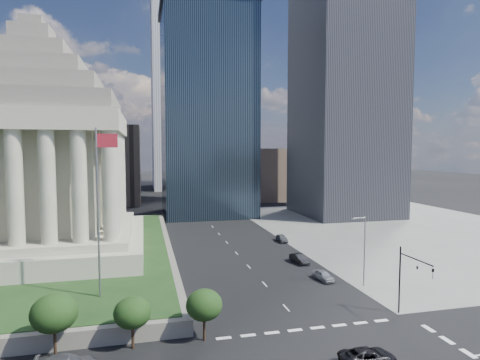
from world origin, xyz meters
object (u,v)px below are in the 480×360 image
object	(u,v)px
parked_sedan_mid	(299,259)
pickup_truck	(368,356)
parked_sedan_near	(323,275)
parked_sedan_far	(282,238)
war_memorial	(36,138)
street_lamp_north	(363,247)
flagpole	(99,203)
traffic_signal_ne	(410,274)

from	to	relation	value
parked_sedan_mid	pickup_truck	bearing A→B (deg)	-108.48
parked_sedan_near	parked_sedan_mid	distance (m)	9.38
parked_sedan_far	war_memorial	bearing A→B (deg)	-170.28
street_lamp_north	parked_sedan_far	size ratio (longest dim) A/B	2.24
flagpole	street_lamp_north	distance (m)	35.95
war_memorial	flagpole	distance (m)	28.16
war_memorial	flagpole	world-z (taller)	war_memorial
flagpole	street_lamp_north	world-z (taller)	flagpole
parked_sedan_near	parked_sedan_far	bearing A→B (deg)	77.82
war_memorial	street_lamp_north	bearing A→B (deg)	-25.92
flagpole	traffic_signal_ne	xyz separation A→B (m)	(34.33, -10.30, -7.86)
parked_sedan_far	traffic_signal_ne	bearing A→B (deg)	-86.43
traffic_signal_ne	parked_sedan_mid	size ratio (longest dim) A/B	1.71
parked_sedan_near	parked_sedan_far	xyz separation A→B (m)	(2.50, 25.38, 0.04)
flagpole	street_lamp_north	size ratio (longest dim) A/B	2.00
parked_sedan_mid	parked_sedan_far	xyz separation A→B (m)	(2.50, 16.00, -0.01)
flagpole	war_memorial	bearing A→B (deg)	116.89
parked_sedan_mid	traffic_signal_ne	bearing A→B (deg)	-89.09
war_memorial	parked_sedan_near	size ratio (longest dim) A/B	9.19
flagpole	parked_sedan_mid	xyz separation A→B (m)	(30.83, 14.05, -12.34)
pickup_truck	parked_sedan_near	bearing A→B (deg)	-13.89
traffic_signal_ne	war_memorial	bearing A→B (deg)	143.58
flagpole	parked_sedan_mid	bearing A→B (deg)	24.49
street_lamp_north	parked_sedan_near	size ratio (longest dim) A/B	2.36
flagpole	parked_sedan_near	bearing A→B (deg)	8.61
parked_sedan_mid	parked_sedan_far	world-z (taller)	parked_sedan_mid
war_memorial	traffic_signal_ne	distance (m)	60.00
traffic_signal_ne	parked_sedan_near	world-z (taller)	traffic_signal_ne
pickup_truck	parked_sedan_mid	world-z (taller)	parked_sedan_mid
street_lamp_north	parked_sedan_near	distance (m)	7.52
parked_sedan_far	pickup_truck	bearing A→B (deg)	-98.29
flagpole	parked_sedan_far	bearing A→B (deg)	42.04
pickup_truck	traffic_signal_ne	bearing A→B (deg)	-50.34
pickup_truck	parked_sedan_near	world-z (taller)	parked_sedan_near
parked_sedan_near	parked_sedan_far	world-z (taller)	parked_sedan_far
street_lamp_north	parked_sedan_far	world-z (taller)	street_lamp_north
traffic_signal_ne	parked_sedan_far	world-z (taller)	traffic_signal_ne
traffic_signal_ne	pickup_truck	distance (m)	13.27
parked_sedan_near	parked_sedan_mid	xyz separation A→B (m)	(0.00, 9.38, 0.05)
pickup_truck	flagpole	bearing A→B (deg)	55.51
traffic_signal_ne	street_lamp_north	world-z (taller)	street_lamp_north
war_memorial	parked_sedan_near	distance (m)	51.48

